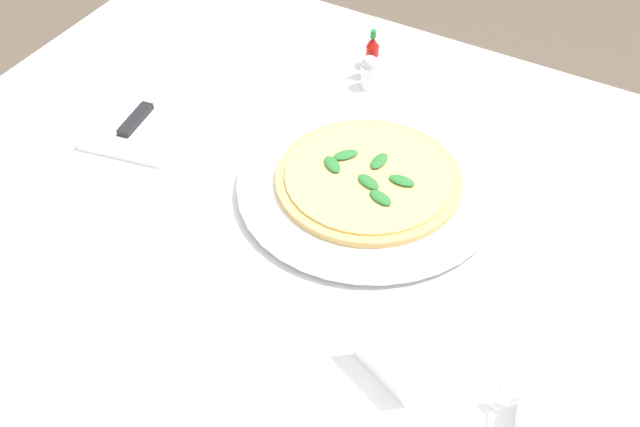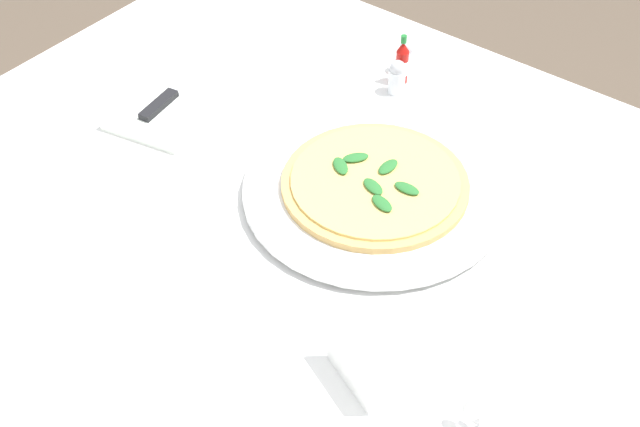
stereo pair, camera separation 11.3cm
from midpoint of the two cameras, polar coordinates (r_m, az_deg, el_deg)
The scene contains 10 objects.
dining_table at distance 1.20m, azimuth -5.87°, elevation -7.24°, with size 1.16×1.16×0.73m.
pizza_plate at distance 1.18m, azimuth 0.43°, elevation 1.67°, with size 0.35×0.35×0.02m.
pizza at distance 1.17m, azimuth 0.43°, elevation 2.18°, with size 0.25×0.25×0.02m.
coffee_cup_right_edge at distance 0.94m, azimuth 11.51°, elevation -13.16°, with size 0.13×0.13×0.06m.
napkin_folded at distance 1.35m, azimuth -13.18°, elevation 6.50°, with size 0.24×0.17×0.02m.
dinner_knife at distance 1.34m, azimuth -13.21°, elevation 7.05°, with size 0.20×0.05×0.01m.
hot_sauce_bottle at distance 1.38m, azimuth 1.04°, elevation 9.97°, with size 0.02×0.02×0.08m.
salt_shaker at distance 1.41m, azimuth 1.23°, elevation 10.33°, with size 0.03×0.03×0.06m.
pepper_shaker at distance 1.36m, azimuth 0.83°, elevation 8.98°, with size 0.03×0.03×0.06m.
menu_card at distance 0.96m, azimuth 0.58°, elevation -9.88°, with size 0.04×0.08×0.06m.
Camera 1 is at (-0.62, -0.43, 1.53)m, focal length 49.36 mm.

